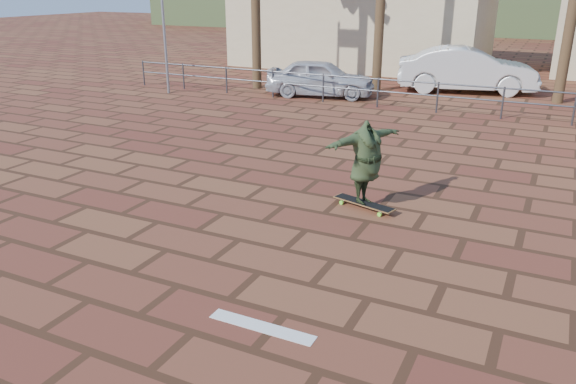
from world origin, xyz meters
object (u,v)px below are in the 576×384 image
(longboard, at_px, (364,203))
(car_silver, at_px, (320,78))
(car_white, at_px, (467,70))
(skateboarder, at_px, (366,163))

(longboard, xyz_separation_m, car_silver, (-5.10, 9.95, 0.58))
(car_white, bearing_deg, longboard, 167.70)
(skateboarder, xyz_separation_m, car_white, (-0.39, 13.19, -0.05))
(longboard, distance_m, car_silver, 11.20)
(car_silver, distance_m, car_white, 5.72)
(skateboarder, relative_size, car_white, 0.37)
(skateboarder, distance_m, car_white, 13.20)
(longboard, distance_m, car_white, 13.22)
(skateboarder, bearing_deg, car_white, 24.72)
(car_silver, bearing_deg, skateboarder, -165.28)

